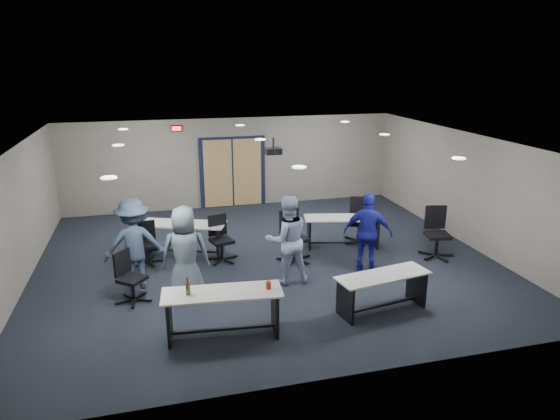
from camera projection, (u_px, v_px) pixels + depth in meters
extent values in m
plane|color=black|center=(266.00, 260.00, 11.33)|extent=(10.00, 10.00, 0.00)
cube|color=gray|center=(232.00, 163.00, 15.10)|extent=(10.00, 0.04, 2.70)
cube|color=gray|center=(340.00, 292.00, 6.77)|extent=(10.00, 0.04, 2.70)
cube|color=gray|center=(16.00, 221.00, 9.73)|extent=(0.04, 9.00, 2.70)
cube|color=gray|center=(465.00, 188.00, 12.14)|extent=(0.04, 9.00, 2.70)
cube|color=silver|center=(265.00, 142.00, 10.54)|extent=(10.00, 9.00, 0.04)
cube|color=black|center=(233.00, 173.00, 15.16)|extent=(2.00, 0.06, 2.20)
cube|color=tan|center=(218.00, 174.00, 15.03)|extent=(0.85, 0.04, 2.05)
cube|color=tan|center=(247.00, 172.00, 15.25)|extent=(0.85, 0.04, 2.05)
cube|color=black|center=(176.00, 128.00, 14.35)|extent=(0.32, 0.05, 0.18)
cube|color=#FF0C0C|center=(177.00, 129.00, 14.32)|extent=(0.26, 0.02, 0.12)
cylinder|color=black|center=(273.00, 143.00, 11.11)|extent=(0.04, 0.04, 0.24)
cube|color=black|center=(273.00, 151.00, 11.16)|extent=(0.35, 0.30, 0.14)
cylinder|color=black|center=(275.00, 152.00, 11.02)|extent=(0.08, 0.03, 0.08)
cube|color=beige|center=(222.00, 293.00, 8.04)|extent=(1.99, 0.83, 0.03)
cube|color=black|center=(169.00, 319.00, 8.03)|extent=(0.11, 0.59, 0.75)
cube|color=black|center=(275.00, 310.00, 8.29)|extent=(0.11, 0.59, 0.75)
cube|color=black|center=(224.00, 329.00, 8.24)|extent=(1.72, 0.22, 0.04)
cylinder|color=#AF3017|center=(268.00, 285.00, 8.13)|extent=(0.09, 0.09, 0.13)
cube|color=beige|center=(383.00, 275.00, 8.87)|extent=(1.81, 0.86, 0.03)
cube|color=black|center=(345.00, 302.00, 8.67)|extent=(0.14, 0.53, 0.68)
cube|color=black|center=(416.00, 286.00, 9.28)|extent=(0.14, 0.53, 0.68)
cube|color=black|center=(381.00, 305.00, 9.05)|extent=(1.53, 0.31, 0.04)
cube|color=beige|center=(183.00, 224.00, 11.39)|extent=(2.02, 1.29, 0.03)
cube|color=black|center=(149.00, 238.00, 11.60)|extent=(0.26, 0.57, 0.75)
cube|color=black|center=(220.00, 241.00, 11.41)|extent=(0.26, 0.57, 0.75)
cube|color=black|center=(185.00, 251.00, 11.58)|extent=(1.61, 0.66, 0.04)
cube|color=beige|center=(343.00, 218.00, 11.94)|extent=(1.92, 0.99, 0.03)
cube|color=black|center=(309.00, 233.00, 12.02)|extent=(0.17, 0.56, 0.71)
cube|color=black|center=(376.00, 232.00, 12.08)|extent=(0.17, 0.56, 0.71)
cube|color=black|center=(342.00, 242.00, 12.12)|extent=(1.60, 0.40, 0.04)
imported|color=slate|center=(185.00, 253.00, 9.27)|extent=(0.96, 0.68, 1.83)
imported|color=#A5B2DA|center=(287.00, 240.00, 9.96)|extent=(0.91, 0.72, 1.83)
imported|color=navy|center=(368.00, 233.00, 10.48)|extent=(1.10, 0.84, 1.74)
imported|color=#364662|center=(134.00, 244.00, 9.75)|extent=(1.20, 0.70, 1.83)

